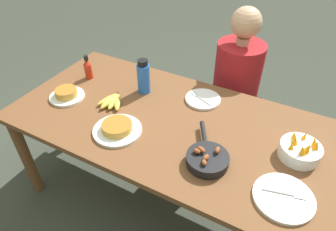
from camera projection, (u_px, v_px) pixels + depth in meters
ground_plane at (168, 194)px, 2.16m from camera, size 14.00×14.00×0.00m
dining_table at (168, 130)px, 1.77m from camera, size 1.84×0.92×0.70m
banana_bunch at (112, 101)px, 1.83m from camera, size 0.17×0.19×0.04m
skillet at (207, 158)px, 1.45m from camera, size 0.24×0.34×0.08m
frittata_plate_center at (117, 128)px, 1.63m from camera, size 0.27×0.27×0.05m
frittata_plate_side at (67, 94)px, 1.87m from camera, size 0.22×0.22×0.06m
empty_plate_near_front at (283, 198)px, 1.29m from camera, size 0.26×0.26×0.02m
empty_plate_far_left at (203, 99)px, 1.86m from camera, size 0.22×0.22×0.02m
fruit_bowl_mango at (300, 150)px, 1.47m from camera, size 0.20×0.20×0.13m
water_bottle at (144, 77)px, 1.87m from camera, size 0.08×0.08×0.23m
hot_sauce_bottle at (88, 68)px, 2.02m from camera, size 0.05×0.05×0.17m
person_figure at (233, 98)px, 2.26m from camera, size 0.36×0.36×1.17m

